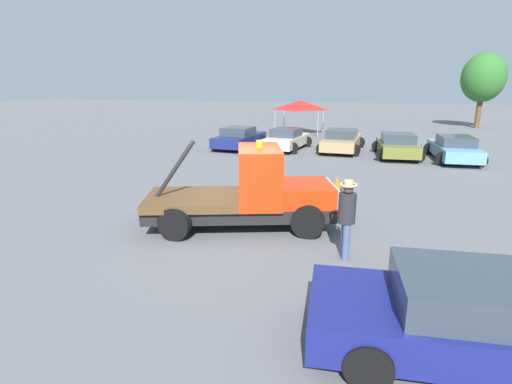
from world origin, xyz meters
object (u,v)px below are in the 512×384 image
person_near_truck (347,213)px  parked_car_navy (239,138)px  tow_truck (251,194)px  tree_left (483,78)px  canopy_tent_red (300,105)px  parked_car_skyblue (454,149)px  foreground_car (488,320)px  parked_car_olive (397,145)px  parked_car_tan (342,140)px  parked_car_cream (287,139)px  traffic_cone (337,183)px

person_near_truck → parked_car_navy: 17.00m
tow_truck → tree_left: 33.84m
tow_truck → parked_car_navy: size_ratio=1.18×
canopy_tent_red → parked_car_navy: bearing=-106.2°
parked_car_skyblue → person_near_truck: bearing=158.2°
foreground_car → parked_car_navy: size_ratio=1.13×
foreground_car → parked_car_olive: same height
person_near_truck → parked_car_navy: bearing=-78.7°
foreground_car → parked_car_navy: same height
parked_car_navy → tow_truck: bearing=-155.3°
parked_car_tan → canopy_tent_red: bearing=30.2°
parked_car_olive → parked_car_skyblue: size_ratio=0.92×
parked_car_cream → parked_car_tan: (3.34, 0.35, 0.00)m
foreground_car → tree_left: tree_left is taller
tree_left → tow_truck: bearing=-111.8°
parked_car_olive → traffic_cone: 8.62m
tree_left → parked_car_olive: bearing=-113.5°
parked_car_cream → canopy_tent_red: 8.21m
tow_truck → parked_car_navy: (-4.91, 13.64, -0.31)m
parked_car_skyblue → canopy_tent_red: canopy_tent_red is taller
tow_truck → tree_left: bearing=49.6°
foreground_car → person_near_truck: 3.83m
parked_car_olive → tree_left: bearing=-28.1°
parked_car_olive → tree_left: size_ratio=0.68×
tree_left → foreground_car: bearing=-101.8°
parked_car_olive → traffic_cone: parked_car_olive is taller
parked_car_olive → parked_car_cream: bearing=77.6°
person_near_truck → traffic_cone: bearing=-98.9°
parked_car_cream → traffic_cone: (3.91, -9.09, -0.39)m
parked_car_navy → foreground_car: bearing=-146.6°
tow_truck → parked_car_navy: bearing=91.2°
traffic_cone → parked_car_tan: bearing=93.4°
parked_car_olive → traffic_cone: size_ratio=8.29×
tow_truck → person_near_truck: (2.76, -1.52, 0.15)m
tow_truck → parked_car_cream: tow_truck is taller
parked_car_cream → parked_car_olive: 6.53m
parked_car_navy → canopy_tent_red: size_ratio=1.41×
person_near_truck → parked_car_skyblue: bearing=-123.7°
parked_car_tan → parked_car_navy: bearing=98.3°
parked_car_skyblue → parked_car_tan: bearing=72.1°
parked_car_skyblue → parked_car_cream: bearing=79.2°
person_near_truck → parked_car_cream: (-4.64, 15.42, -0.46)m
parked_car_navy → tree_left: 25.05m
parked_car_cream → parked_car_olive: (6.47, -0.87, 0.00)m
parked_car_tan → traffic_cone: bearing=-173.7°
parked_car_navy → tree_left: size_ratio=0.72×
traffic_cone → tree_left: bearing=68.4°
foreground_car → parked_car_navy: (-9.91, 18.24, -0.00)m
parked_car_cream → foreground_car: bearing=-152.8°
parked_car_olive → tree_left: 20.23m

